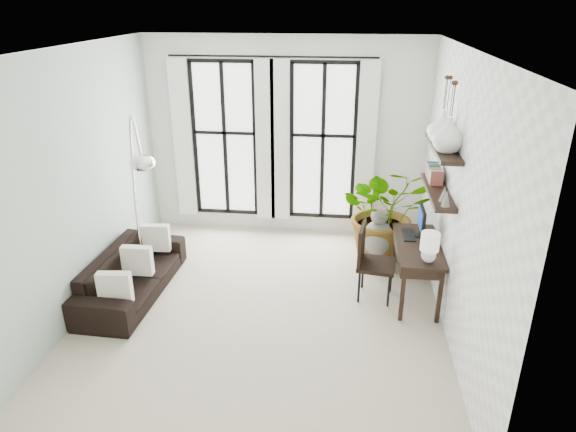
% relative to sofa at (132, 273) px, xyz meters
% --- Properties ---
extents(floor, '(5.00, 5.00, 0.00)m').
position_rel_sofa_xyz_m(floor, '(1.80, -0.18, -0.30)').
color(floor, '#BEB297').
rests_on(floor, ground).
extents(ceiling, '(5.00, 5.00, 0.00)m').
position_rel_sofa_xyz_m(ceiling, '(1.80, -0.18, 2.90)').
color(ceiling, white).
rests_on(ceiling, wall_back).
extents(wall_left, '(0.00, 5.00, 5.00)m').
position_rel_sofa_xyz_m(wall_left, '(-0.45, -0.18, 1.30)').
color(wall_left, '#9EB1A5').
rests_on(wall_left, floor).
extents(wall_right, '(0.00, 5.00, 5.00)m').
position_rel_sofa_xyz_m(wall_right, '(4.05, -0.18, 1.30)').
color(wall_right, white).
rests_on(wall_right, floor).
extents(wall_back, '(4.50, 0.00, 4.50)m').
position_rel_sofa_xyz_m(wall_back, '(1.80, 2.32, 1.30)').
color(wall_back, white).
rests_on(wall_back, floor).
extents(windows, '(3.26, 0.13, 2.65)m').
position_rel_sofa_xyz_m(windows, '(1.60, 2.25, 1.26)').
color(windows, white).
rests_on(windows, wall_back).
extents(wall_shelves, '(0.25, 1.30, 0.60)m').
position_rel_sofa_xyz_m(wall_shelves, '(3.91, 0.39, 1.43)').
color(wall_shelves, black).
rests_on(wall_shelves, wall_right).
extents(sofa, '(0.87, 2.06, 0.59)m').
position_rel_sofa_xyz_m(sofa, '(0.00, 0.00, 0.00)').
color(sofa, black).
rests_on(sofa, floor).
extents(throw_pillows, '(0.40, 1.52, 0.40)m').
position_rel_sofa_xyz_m(throw_pillows, '(0.10, 0.00, 0.20)').
color(throw_pillows, beige).
rests_on(throw_pillows, sofa).
extents(plant, '(1.57, 1.43, 1.52)m').
position_rel_sofa_xyz_m(plant, '(3.40, 1.46, 0.46)').
color(plant, '#2D7228').
rests_on(plant, floor).
extents(desk, '(0.55, 1.30, 1.16)m').
position_rel_sofa_xyz_m(desk, '(3.75, 0.31, 0.42)').
color(desk, black).
rests_on(desk, floor).
extents(desk_chair, '(0.54, 0.54, 1.01)m').
position_rel_sofa_xyz_m(desk_chair, '(3.14, 0.29, 0.28)').
color(desk_chair, black).
rests_on(desk_chair, floor).
extents(arc_lamp, '(0.74, 0.87, 2.37)m').
position_rel_sofa_xyz_m(arc_lamp, '(0.10, 0.31, 1.49)').
color(arc_lamp, silver).
rests_on(arc_lamp, floor).
extents(buddha, '(0.50, 0.50, 0.90)m').
position_rel_sofa_xyz_m(buddha, '(3.30, 1.20, 0.08)').
color(buddha, gray).
rests_on(buddha, floor).
extents(vase_a, '(0.37, 0.37, 0.38)m').
position_rel_sofa_xyz_m(vase_a, '(3.91, 0.10, 1.97)').
color(vase_a, white).
rests_on(vase_a, shelf_upper).
extents(vase_b, '(0.37, 0.37, 0.38)m').
position_rel_sofa_xyz_m(vase_b, '(3.91, 0.50, 1.97)').
color(vase_b, white).
rests_on(vase_b, shelf_upper).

